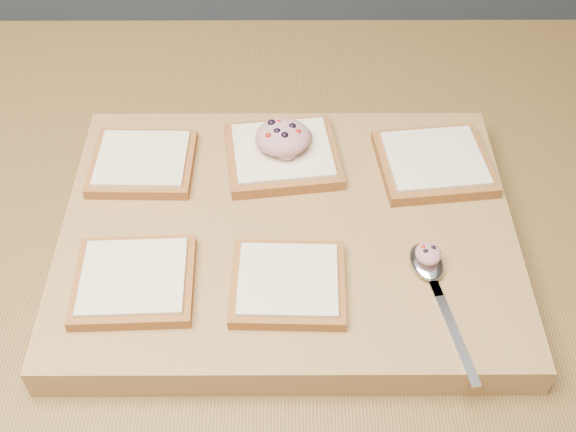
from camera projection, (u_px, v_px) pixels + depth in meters
name	position (u px, v px, depth m)	size (l,w,h in m)	color
island_counter	(325.00, 407.00, 1.14)	(2.00, 0.80, 0.90)	slate
cutting_board	(288.00, 235.00, 0.77)	(0.47, 0.36, 0.04)	#AD894A
bread_far_left	(143.00, 162.00, 0.81)	(0.11, 0.11, 0.02)	#9B6028
bread_far_center	(282.00, 155.00, 0.81)	(0.14, 0.13, 0.02)	#9B6028
bread_far_right	(434.00, 163.00, 0.81)	(0.13, 0.12, 0.02)	#9B6028
bread_near_left	(134.00, 280.00, 0.69)	(0.12, 0.11, 0.02)	#9B6028
bread_near_center	(288.00, 283.00, 0.69)	(0.11, 0.10, 0.02)	#9B6028
tuna_salad_dollop	(283.00, 137.00, 0.80)	(0.06, 0.06, 0.03)	tan
spoon	(430.00, 272.00, 0.71)	(0.05, 0.16, 0.01)	silver
spoon_salad	(428.00, 253.00, 0.70)	(0.03, 0.03, 0.02)	tan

